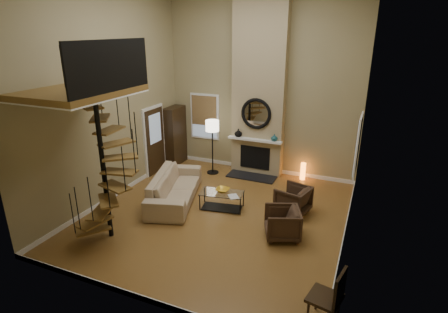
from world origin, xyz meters
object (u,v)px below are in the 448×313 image
at_px(sofa, 175,187).
at_px(accent_lamp, 303,172).
at_px(armchair_near, 295,200).
at_px(floor_lamp, 212,130).
at_px(armchair_far, 285,223).
at_px(side_chair, 331,296).
at_px(hutch, 175,136).
at_px(coffee_table, 222,198).

bearing_deg(sofa, accent_lamp, -63.10).
height_order(armchair_near, floor_lamp, floor_lamp).
relative_size(armchair_far, side_chair, 0.74).
xyz_separation_m(hutch, side_chair, (5.81, -5.26, -0.42)).
bearing_deg(side_chair, armchair_near, 110.85).
relative_size(sofa, coffee_table, 2.19).
height_order(hutch, coffee_table, hutch).
height_order(coffee_table, floor_lamp, floor_lamp).
height_order(hutch, floor_lamp, hutch).
bearing_deg(armchair_near, armchair_far, 16.36).
xyz_separation_m(armchair_near, armchair_far, (0.04, -1.18, 0.00)).
xyz_separation_m(armchair_near, side_chair, (1.26, -3.32, 0.17)).
bearing_deg(armchair_near, floor_lamp, -103.66).
distance_m(hutch, armchair_near, 4.98).
height_order(armchair_near, coffee_table, armchair_near).
relative_size(armchair_near, side_chair, 0.75).
relative_size(sofa, armchair_far, 3.44).
bearing_deg(coffee_table, armchair_far, -20.67).
bearing_deg(floor_lamp, hutch, 167.82).
relative_size(coffee_table, accent_lamp, 2.15).
bearing_deg(floor_lamp, armchair_near, -28.22).
bearing_deg(armchair_far, coffee_table, -132.43).
xyz_separation_m(hutch, armchair_far, (4.58, -3.12, -0.60)).
relative_size(hutch, sofa, 0.76).
height_order(hutch, side_chair, hutch).
distance_m(sofa, coffee_table, 1.35).
relative_size(armchair_far, accent_lamp, 1.37).
xyz_separation_m(hutch, floor_lamp, (1.54, -0.33, 0.46)).
relative_size(accent_lamp, side_chair, 0.54).
xyz_separation_m(sofa, coffee_table, (1.34, 0.06, -0.11)).
xyz_separation_m(armchair_far, coffee_table, (-1.81, 0.68, -0.07)).
height_order(sofa, accent_lamp, sofa).
xyz_separation_m(armchair_far, floor_lamp, (-3.04, 2.78, 1.06)).
relative_size(hutch, armchair_near, 2.59).
xyz_separation_m(coffee_table, floor_lamp, (-1.23, 2.10, 1.13)).
relative_size(sofa, armchair_near, 3.39).
height_order(armchair_near, side_chair, side_chair).
height_order(sofa, coffee_table, sofa).
xyz_separation_m(armchair_far, side_chair, (1.23, -2.15, 0.17)).
distance_m(hutch, coffee_table, 3.75).
distance_m(armchair_far, floor_lamp, 4.25).
height_order(floor_lamp, side_chair, floor_lamp).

